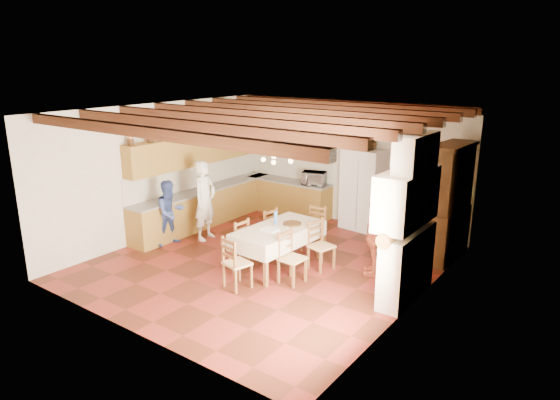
# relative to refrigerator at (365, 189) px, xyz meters

# --- Properties ---
(floor) EXTENTS (6.00, 6.50, 0.02)m
(floor) POSITION_rel_refrigerator_xyz_m (-0.55, -3.10, -0.97)
(floor) COLOR #4F1F12
(floor) RESTS_ON ground
(ceiling) EXTENTS (6.00, 6.50, 0.02)m
(ceiling) POSITION_rel_refrigerator_xyz_m (-0.55, -3.10, 2.05)
(ceiling) COLOR white
(ceiling) RESTS_ON ground
(wall_back) EXTENTS (6.00, 0.02, 3.00)m
(wall_back) POSITION_rel_refrigerator_xyz_m (-0.55, 0.16, 0.54)
(wall_back) COLOR beige
(wall_back) RESTS_ON ground
(wall_front) EXTENTS (6.00, 0.02, 3.00)m
(wall_front) POSITION_rel_refrigerator_xyz_m (-0.55, -6.36, 0.54)
(wall_front) COLOR beige
(wall_front) RESTS_ON ground
(wall_left) EXTENTS (0.02, 6.50, 3.00)m
(wall_left) POSITION_rel_refrigerator_xyz_m (-3.56, -3.10, 0.54)
(wall_left) COLOR beige
(wall_left) RESTS_ON ground
(wall_right) EXTENTS (0.02, 6.50, 3.00)m
(wall_right) POSITION_rel_refrigerator_xyz_m (2.46, -3.10, 0.54)
(wall_right) COLOR beige
(wall_right) RESTS_ON ground
(ceiling_beams) EXTENTS (6.00, 6.30, 0.16)m
(ceiling_beams) POSITION_rel_refrigerator_xyz_m (-0.55, -3.10, 1.95)
(ceiling_beams) COLOR #38180E
(ceiling_beams) RESTS_ON ground
(lower_cabinets_left) EXTENTS (0.60, 4.30, 0.86)m
(lower_cabinets_left) POSITION_rel_refrigerator_xyz_m (-3.25, -2.05, -0.53)
(lower_cabinets_left) COLOR brown
(lower_cabinets_left) RESTS_ON ground
(lower_cabinets_back) EXTENTS (2.30, 0.60, 0.86)m
(lower_cabinets_back) POSITION_rel_refrigerator_xyz_m (-2.10, -0.15, -0.53)
(lower_cabinets_back) COLOR brown
(lower_cabinets_back) RESTS_ON ground
(countertop_left) EXTENTS (0.62, 4.30, 0.04)m
(countertop_left) POSITION_rel_refrigerator_xyz_m (-3.25, -2.05, -0.08)
(countertop_left) COLOR slate
(countertop_left) RESTS_ON lower_cabinets_left
(countertop_back) EXTENTS (2.34, 0.62, 0.04)m
(countertop_back) POSITION_rel_refrigerator_xyz_m (-2.10, -0.15, -0.08)
(countertop_back) COLOR slate
(countertop_back) RESTS_ON lower_cabinets_back
(backsplash_left) EXTENTS (0.03, 4.30, 0.60)m
(backsplash_left) POSITION_rel_refrigerator_xyz_m (-3.54, -2.05, 0.24)
(backsplash_left) COLOR silver
(backsplash_left) RESTS_ON ground
(backsplash_back) EXTENTS (2.30, 0.03, 0.60)m
(backsplash_back) POSITION_rel_refrigerator_xyz_m (-2.10, 0.13, 0.24)
(backsplash_back) COLOR silver
(backsplash_back) RESTS_ON ground
(upper_cabinets) EXTENTS (0.35, 4.20, 0.70)m
(upper_cabinets) POSITION_rel_refrigerator_xyz_m (-3.38, -2.05, 0.89)
(upper_cabinets) COLOR brown
(upper_cabinets) RESTS_ON ground
(fireplace) EXTENTS (0.56, 1.60, 2.80)m
(fireplace) POSITION_rel_refrigerator_xyz_m (2.17, -2.90, 0.44)
(fireplace) COLOR beige
(fireplace) RESTS_ON ground
(wall_picture) EXTENTS (0.34, 0.03, 0.42)m
(wall_picture) POSITION_rel_refrigerator_xyz_m (1.00, 0.13, 0.89)
(wall_picture) COLOR black
(wall_picture) RESTS_ON ground
(refrigerator) EXTENTS (1.03, 0.88, 1.92)m
(refrigerator) POSITION_rel_refrigerator_xyz_m (0.00, 0.00, 0.00)
(refrigerator) COLOR white
(refrigerator) RESTS_ON floor
(hutch) EXTENTS (0.63, 1.33, 2.36)m
(hutch) POSITION_rel_refrigerator_xyz_m (2.20, -0.80, 0.22)
(hutch) COLOR #3D2614
(hutch) RESTS_ON floor
(dining_table) EXTENTS (1.04, 1.90, 0.81)m
(dining_table) POSITION_rel_refrigerator_xyz_m (-0.26, -3.12, -0.23)
(dining_table) COLOR white
(dining_table) RESTS_ON floor
(chandelier) EXTENTS (0.47, 0.47, 0.03)m
(chandelier) POSITION_rel_refrigerator_xyz_m (-0.26, -3.12, 1.29)
(chandelier) COLOR black
(chandelier) RESTS_ON ground
(chair_left_near) EXTENTS (0.42, 0.44, 0.96)m
(chair_left_near) POSITION_rel_refrigerator_xyz_m (-0.98, -3.54, -0.48)
(chair_left_near) COLOR brown
(chair_left_near) RESTS_ON floor
(chair_left_far) EXTENTS (0.44, 0.46, 0.96)m
(chair_left_far) POSITION_rel_refrigerator_xyz_m (-0.97, -2.63, -0.48)
(chair_left_far) COLOR brown
(chair_left_far) RESTS_ON floor
(chair_right_near) EXTENTS (0.42, 0.44, 0.96)m
(chair_right_near) POSITION_rel_refrigerator_xyz_m (0.36, -3.54, -0.48)
(chair_right_near) COLOR brown
(chair_right_near) RESTS_ON floor
(chair_right_far) EXTENTS (0.49, 0.51, 0.96)m
(chair_right_far) POSITION_rel_refrigerator_xyz_m (0.47, -2.71, -0.48)
(chair_right_far) COLOR brown
(chair_right_far) RESTS_ON floor
(chair_end_near) EXTENTS (0.50, 0.49, 0.96)m
(chair_end_near) POSITION_rel_refrigerator_xyz_m (-0.30, -4.29, -0.48)
(chair_end_near) COLOR brown
(chair_end_near) RESTS_ON floor
(chair_end_far) EXTENTS (0.44, 0.42, 0.96)m
(chair_end_far) POSITION_rel_refrigerator_xyz_m (-0.17, -1.99, -0.48)
(chair_end_far) COLOR brown
(chair_end_far) RESTS_ON floor
(person_man) EXTENTS (0.52, 0.71, 1.79)m
(person_man) POSITION_rel_refrigerator_xyz_m (-2.52, -2.80, -0.06)
(person_man) COLOR white
(person_man) RESTS_ON floor
(person_woman_blue) EXTENTS (0.62, 0.76, 1.43)m
(person_woman_blue) POSITION_rel_refrigerator_xyz_m (-2.88, -3.49, -0.24)
(person_woman_blue) COLOR #364A8D
(person_woman_blue) RESTS_ON floor
(person_woman_red) EXTENTS (0.69, 0.94, 1.48)m
(person_woman_red) POSITION_rel_refrigerator_xyz_m (1.37, -2.34, -0.22)
(person_woman_red) COLOR #C14F2F
(person_woman_red) RESTS_ON floor
(microwave) EXTENTS (0.68, 0.57, 0.32)m
(microwave) POSITION_rel_refrigerator_xyz_m (-1.34, -0.15, 0.10)
(microwave) COLOR silver
(microwave) RESTS_ON countertop_back
(fridge_vase) EXTENTS (0.38, 0.38, 0.31)m
(fridge_vase) POSITION_rel_refrigerator_xyz_m (0.07, 0.00, 1.11)
(fridge_vase) COLOR #3D2614
(fridge_vase) RESTS_ON refrigerator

